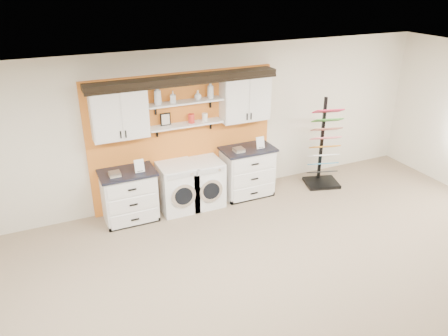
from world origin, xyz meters
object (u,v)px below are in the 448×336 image
base_cabinet_left (129,196)px  sample_rack (323,159)px  base_cabinet_right (247,171)px  dryer (204,182)px  washer (177,187)px

base_cabinet_left → sample_rack: size_ratio=0.53×
base_cabinet_right → dryer: size_ratio=1.14×
dryer → sample_rack: sample_rack is taller
base_cabinet_left → sample_rack: bearing=-3.4°
base_cabinet_left → base_cabinet_right: size_ratio=0.95×
base_cabinet_left → base_cabinet_right: bearing=-0.0°
base_cabinet_left → base_cabinet_right: (2.26, -0.00, 0.02)m
base_cabinet_left → washer: base_cabinet_left is taller
base_cabinet_left → sample_rack: 3.85m
washer → sample_rack: bearing=-4.3°
base_cabinet_right → sample_rack: 1.60m
base_cabinet_left → dryer: base_cabinet_left is taller
dryer → sample_rack: size_ratio=0.49×
dryer → washer: bearing=180.0°
base_cabinet_right → washer: size_ratio=1.12×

